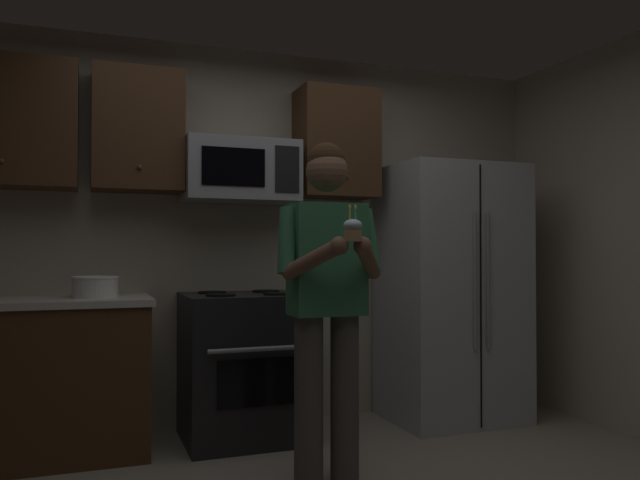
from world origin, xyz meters
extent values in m
cube|color=#B7AD99|center=(0.00, 1.75, 1.30)|extent=(4.40, 0.10, 2.60)
cube|color=black|center=(-0.15, 1.36, 0.46)|extent=(0.76, 0.66, 0.92)
cube|color=black|center=(-0.15, 1.02, 0.42)|extent=(0.48, 0.01, 0.28)
cylinder|color=#99999E|center=(-0.15, 1.00, 0.62)|extent=(0.60, 0.03, 0.03)
cylinder|color=black|center=(-0.33, 1.22, 0.93)|extent=(0.18, 0.18, 0.01)
cylinder|color=black|center=(0.03, 1.22, 0.93)|extent=(0.18, 0.18, 0.01)
cylinder|color=black|center=(-0.33, 1.50, 0.93)|extent=(0.18, 0.18, 0.01)
cylinder|color=black|center=(0.03, 1.50, 0.93)|extent=(0.18, 0.18, 0.01)
cube|color=#9EA0A5|center=(-0.15, 1.48, 1.72)|extent=(0.74, 0.40, 0.40)
cube|color=black|center=(-0.24, 1.28, 1.72)|extent=(0.40, 0.01, 0.24)
cube|color=black|center=(0.11, 1.28, 1.72)|extent=(0.16, 0.01, 0.30)
cube|color=#B7BABF|center=(1.35, 1.32, 0.90)|extent=(0.90, 0.72, 1.80)
cylinder|color=gray|center=(1.30, 0.94, 1.00)|extent=(0.02, 0.02, 0.90)
cylinder|color=gray|center=(1.40, 0.94, 1.00)|extent=(0.02, 0.02, 0.90)
cube|color=black|center=(1.35, 0.95, 0.90)|extent=(0.01, 0.01, 1.74)
cube|color=#4C301C|center=(-1.55, 1.53, 1.95)|extent=(0.80, 0.34, 0.76)
sphere|color=brown|center=(-1.55, 1.35, 1.70)|extent=(0.03, 0.03, 0.03)
cube|color=#4C301C|center=(-0.80, 1.53, 1.95)|extent=(0.55, 0.34, 0.76)
sphere|color=brown|center=(-0.80, 1.35, 1.70)|extent=(0.03, 0.03, 0.03)
cube|color=#4C301C|center=(0.55, 1.53, 1.95)|extent=(0.55, 0.34, 0.76)
sphere|color=brown|center=(0.55, 1.35, 1.70)|extent=(0.03, 0.03, 0.03)
cube|color=#4C301C|center=(-1.45, 1.38, 0.44)|extent=(1.40, 0.62, 0.88)
cube|color=beige|center=(-1.45, 1.38, 0.90)|extent=(1.44, 0.66, 0.04)
cylinder|color=white|center=(-1.05, 1.37, 0.98)|extent=(0.26, 0.26, 0.12)
torus|color=white|center=(-1.05, 1.37, 1.04)|extent=(0.27, 0.27, 0.02)
cylinder|color=#4C4742|center=(-0.02, 0.48, 0.43)|extent=(0.15, 0.15, 0.86)
cylinder|color=#4C4742|center=(0.18, 0.48, 0.43)|extent=(0.15, 0.15, 0.86)
cube|color=#33724C|center=(0.08, 0.48, 1.15)|extent=(0.38, 0.22, 0.58)
sphere|color=brown|center=(0.08, 0.48, 1.61)|extent=(0.22, 0.22, 0.22)
sphere|color=#382314|center=(0.08, 0.49, 1.66)|extent=(0.20, 0.20, 0.20)
cylinder|color=#33724C|center=(-0.15, 0.45, 1.25)|extent=(0.15, 0.18, 0.35)
cylinder|color=brown|center=(-0.07, 0.29, 1.15)|extent=(0.26, 0.33, 0.21)
sphere|color=brown|center=(0.02, 0.16, 1.22)|extent=(0.09, 0.09, 0.09)
cylinder|color=#33724C|center=(0.30, 0.45, 1.25)|extent=(0.15, 0.18, 0.35)
cylinder|color=brown|center=(0.23, 0.29, 1.15)|extent=(0.26, 0.33, 0.21)
sphere|color=brown|center=(0.14, 0.16, 1.22)|extent=(0.09, 0.09, 0.09)
cylinder|color=#A87F56|center=(0.08, 0.14, 1.26)|extent=(0.08, 0.08, 0.06)
ellipsoid|color=silver|center=(0.08, 0.14, 1.31)|extent=(0.09, 0.09, 0.06)
cylinder|color=#4CBF66|center=(0.09, 0.14, 1.36)|extent=(0.01, 0.01, 0.06)
ellipsoid|color=#FFD159|center=(0.09, 0.14, 1.40)|extent=(0.01, 0.01, 0.02)
cylinder|color=#F2D84C|center=(0.06, 0.14, 1.36)|extent=(0.01, 0.01, 0.06)
ellipsoid|color=#FFD159|center=(0.06, 0.14, 1.40)|extent=(0.01, 0.01, 0.02)
camera|label=1|loc=(-1.10, -2.59, 1.19)|focal=35.49mm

